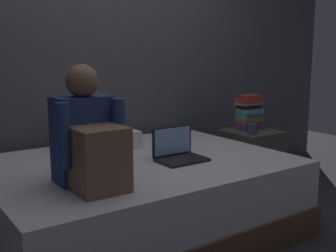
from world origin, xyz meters
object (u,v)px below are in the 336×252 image
object	(u,v)px
book_stack	(249,112)
mug	(252,129)
laptop	(178,152)
person_sitting	(89,140)
pillow	(98,140)
bed	(138,197)
nightstand	(251,161)

from	to	relation	value
book_stack	mug	size ratio (longest dim) A/B	3.48
laptop	book_stack	world-z (taller)	book_stack
laptop	book_stack	distance (m)	1.16
person_sitting	pillow	bearing A→B (deg)	61.24
bed	pillow	bearing A→B (deg)	99.18
bed	mug	xyz separation A→B (m)	(1.17, 0.07, 0.34)
bed	person_sitting	bearing A→B (deg)	-147.67
nightstand	laptop	distance (m)	1.17
nightstand	person_sitting	distance (m)	1.92
bed	laptop	size ratio (longest dim) A/B	6.25
book_stack	nightstand	bearing A→B (deg)	-97.05
bed	person_sitting	xyz separation A→B (m)	(-0.49, -0.31, 0.52)
bed	person_sitting	size ratio (longest dim) A/B	3.05
nightstand	book_stack	world-z (taller)	book_stack
bed	mug	bearing A→B (deg)	3.32
bed	nightstand	xyz separation A→B (m)	(1.30, 0.19, 0.02)
person_sitting	book_stack	size ratio (longest dim) A/B	2.09
person_sitting	book_stack	world-z (taller)	person_sitting
bed	laptop	xyz separation A→B (m)	(0.22, -0.16, 0.32)
bed	nightstand	world-z (taller)	nightstand
nightstand	laptop	size ratio (longest dim) A/B	1.73
pillow	mug	xyz separation A→B (m)	(1.24, -0.38, 0.01)
bed	pillow	xyz separation A→B (m)	(-0.07, 0.45, 0.33)
person_sitting	book_stack	distance (m)	1.88
person_sitting	pillow	distance (m)	0.89
person_sitting	mug	distance (m)	1.71
nightstand	book_stack	xyz separation A→B (m)	(0.01, 0.05, 0.43)
bed	mug	size ratio (longest dim) A/B	22.22
bed	book_stack	world-z (taller)	book_stack
bed	laptop	world-z (taller)	laptop
person_sitting	book_stack	xyz separation A→B (m)	(1.80, 0.55, -0.06)
bed	mug	world-z (taller)	mug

